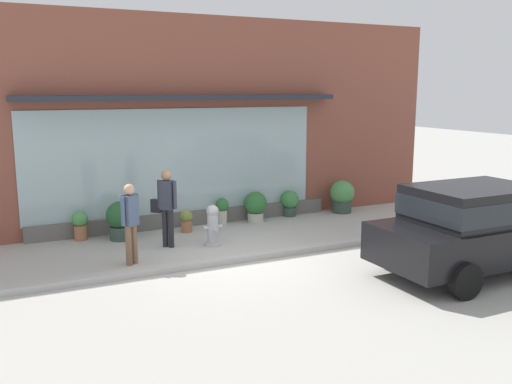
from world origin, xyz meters
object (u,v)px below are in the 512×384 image
at_px(potted_plant_by_entrance, 222,209).
at_px(potted_plant_window_left, 290,202).
at_px(pedestrian_passerby, 130,218).
at_px(potted_plant_window_right, 255,205).
at_px(potted_plant_near_hydrant, 187,221).
at_px(potted_plant_trailing_edge, 342,196).
at_px(parked_car_black, 478,225).
at_px(potted_plant_low_front, 80,224).
at_px(potted_plant_doorstep, 120,219).
at_px(fire_hydrant, 213,225).
at_px(pedestrian_with_handbag, 166,203).

distance_m(potted_plant_by_entrance, potted_plant_window_left, 1.95).
relative_size(pedestrian_passerby, potted_plant_by_entrance, 2.37).
bearing_deg(potted_plant_window_right, potted_plant_near_hydrant, -173.15).
distance_m(pedestrian_passerby, potted_plant_trailing_edge, 6.53).
distance_m(parked_car_black, potted_plant_low_front, 8.19).
bearing_deg(potted_plant_window_left, potted_plant_low_front, -178.97).
xyz_separation_m(potted_plant_window_left, potted_plant_doorstep, (-4.51, -0.44, 0.09)).
bearing_deg(fire_hydrant, potted_plant_by_entrance, 62.09).
relative_size(pedestrian_passerby, parked_car_black, 0.39).
relative_size(potted_plant_low_front, potted_plant_window_left, 0.96).
relative_size(pedestrian_with_handbag, potted_plant_low_front, 2.52).
relative_size(fire_hydrant, pedestrian_with_handbag, 0.54).
height_order(potted_plant_trailing_edge, potted_plant_by_entrance, potted_plant_trailing_edge).
distance_m(pedestrian_passerby, potted_plant_by_entrance, 3.57).
bearing_deg(potted_plant_by_entrance, pedestrian_passerby, -141.06).
distance_m(potted_plant_window_right, potted_plant_near_hydrant, 1.91).
bearing_deg(potted_plant_low_front, parked_car_black, -41.15).
relative_size(fire_hydrant, potted_plant_trailing_edge, 1.01).
xyz_separation_m(potted_plant_trailing_edge, potted_plant_near_hydrant, (-4.47, -0.21, -0.18)).
xyz_separation_m(potted_plant_trailing_edge, potted_plant_by_entrance, (-3.43, 0.14, -0.08)).
bearing_deg(potted_plant_doorstep, potted_plant_trailing_edge, 2.05).
distance_m(pedestrian_with_handbag, potted_plant_doorstep, 1.35).
relative_size(parked_car_black, potted_plant_near_hydrant, 7.74).
relative_size(potted_plant_by_entrance, potted_plant_window_right, 0.85).
bearing_deg(pedestrian_passerby, potted_plant_low_front, -109.02).
bearing_deg(potted_plant_trailing_edge, potted_plant_doorstep, -177.95).
height_order(potted_plant_low_front, potted_plant_by_entrance, potted_plant_by_entrance).
height_order(potted_plant_window_right, potted_plant_window_left, potted_plant_window_right).
distance_m(parked_car_black, potted_plant_doorstep, 7.36).
bearing_deg(potted_plant_window_left, pedestrian_with_handbag, -158.91).
height_order(pedestrian_passerby, potted_plant_window_left, pedestrian_passerby).
bearing_deg(potted_plant_trailing_edge, potted_plant_window_right, 179.60).
distance_m(pedestrian_passerby, potted_plant_window_right, 4.19).
distance_m(pedestrian_passerby, potted_plant_near_hydrant, 2.61).
relative_size(pedestrian_passerby, potted_plant_near_hydrant, 2.99).
xyz_separation_m(parked_car_black, potted_plant_window_right, (-1.93, 5.26, -0.48)).
bearing_deg(potted_plant_near_hydrant, potted_plant_window_right, 6.85).
bearing_deg(parked_car_black, potted_plant_trailing_edge, 82.41).
bearing_deg(parked_car_black, potted_plant_low_front, 138.34).
bearing_deg(potted_plant_by_entrance, parked_car_black, -62.70).
xyz_separation_m(fire_hydrant, parked_car_black, (3.67, -3.70, 0.45)).
height_order(pedestrian_with_handbag, potted_plant_window_right, pedestrian_with_handbag).
relative_size(potted_plant_trailing_edge, potted_plant_near_hydrant, 1.68).
relative_size(pedestrian_with_handbag, parked_car_black, 0.41).
bearing_deg(potted_plant_near_hydrant, potted_plant_low_front, 171.65).
bearing_deg(potted_plant_trailing_edge, fire_hydrant, -160.32).
bearing_deg(fire_hydrant, pedestrian_with_handbag, 159.54).
height_order(pedestrian_passerby, potted_plant_by_entrance, pedestrian_passerby).
distance_m(pedestrian_with_handbag, potted_plant_near_hydrant, 1.42).
bearing_deg(potted_plant_doorstep, pedestrian_passerby, -95.36).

